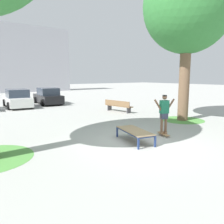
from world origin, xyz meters
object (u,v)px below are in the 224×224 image
skateboard (163,134)px  car_white (17,99)px  park_bench (118,106)px  skater (164,111)px  skate_box (135,131)px  car_black (48,97)px  tree_near_right (188,7)px

skateboard → car_white: (-2.59, 13.35, 0.61)m
park_bench → skater: bearing=-112.0°
skater → park_bench: (2.60, 6.45, -0.62)m
skate_box → car_black: (1.90, 13.91, 0.28)m
skateboard → skater: size_ratio=0.49×
skate_box → car_white: size_ratio=0.47×
skater → skate_box: bearing=176.8°
car_white → park_bench: 8.63m
car_white → skater: bearing=-79.0°
car_white → car_black: same height
skater → tree_near_right: 6.67m
tree_near_right → car_black: tree_near_right is taller
car_black → car_white: bearing=-167.1°
skateboard → park_bench: size_ratio=0.34×
car_black → park_bench: size_ratio=1.78×
skateboard → car_white: car_white is taller
car_black → skater: bearing=-91.2°
car_black → skate_box: bearing=-97.8°
skateboard → car_white: bearing=101.0°
skateboard → car_black: (0.29, 14.01, 0.61)m
car_white → skate_box: bearing=-85.8°
tree_near_right → skateboard: bearing=-155.1°
skate_box → skater: size_ratio=1.20×
park_bench → car_white: bearing=126.9°
skateboard → skater: bearing=71.8°
skate_box → car_black: bearing=82.2°
skate_box → tree_near_right: size_ratio=0.23×
tree_near_right → car_black: (-3.42, 12.29, -5.65)m
skateboard → park_bench: (2.60, 6.45, 0.37)m
skate_box → tree_near_right: (5.31, 1.63, 5.93)m
car_white → skateboard: bearing=-79.0°
skater → park_bench: size_ratio=0.69×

